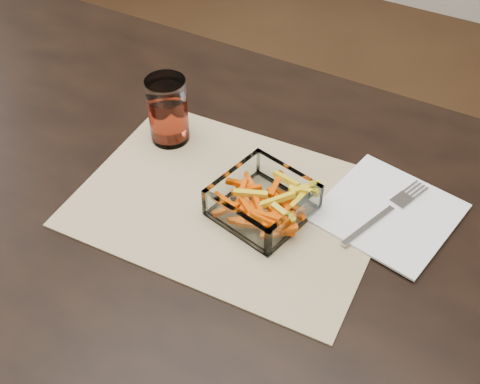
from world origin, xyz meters
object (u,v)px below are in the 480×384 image
object	(u,v)px
dining_table	(172,245)
glass_bowl	(263,202)
fork	(388,211)
tumbler	(168,112)

from	to	relation	value
dining_table	glass_bowl	xyz separation A→B (m)	(0.13, 0.06, 0.11)
dining_table	fork	xyz separation A→B (m)	(0.30, 0.15, 0.10)
glass_bowl	tumbler	bearing A→B (deg)	159.96
glass_bowl	tumbler	world-z (taller)	tumbler
dining_table	glass_bowl	world-z (taller)	glass_bowl
dining_table	tumbler	size ratio (longest dim) A/B	13.90
glass_bowl	fork	world-z (taller)	glass_bowl
dining_table	tumbler	distance (m)	0.22
dining_table	fork	size ratio (longest dim) A/B	8.91
glass_bowl	fork	bearing A→B (deg)	27.72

